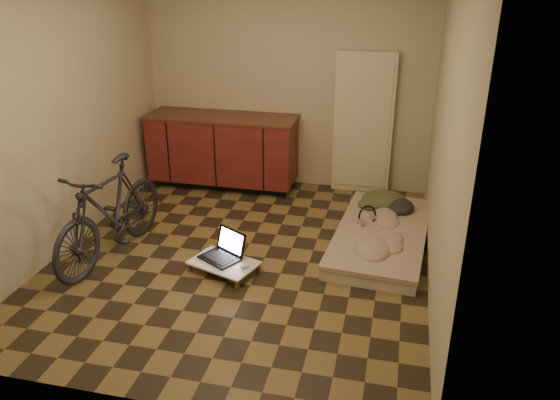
% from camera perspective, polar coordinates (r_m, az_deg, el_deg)
% --- Properties ---
extents(room_shell, '(3.50, 4.00, 2.60)m').
position_cam_1_polar(room_shell, '(4.86, -4.34, 7.71)').
color(room_shell, brown).
rests_on(room_shell, ground).
extents(cabinets, '(1.84, 0.62, 0.91)m').
position_cam_1_polar(cabinets, '(6.88, -5.97, 5.19)').
color(cabinets, black).
rests_on(cabinets, ground).
extents(appliance_panel, '(0.70, 0.10, 1.70)m').
position_cam_1_polar(appliance_panel, '(6.66, 8.70, 7.88)').
color(appliance_panel, beige).
rests_on(appliance_panel, ground).
extents(bicycle, '(0.69, 1.68, 1.05)m').
position_cam_1_polar(bicycle, '(5.34, -17.43, -0.68)').
color(bicycle, black).
rests_on(bicycle, ground).
extents(futon, '(1.02, 1.88, 0.16)m').
position_cam_1_polar(futon, '(5.63, 10.55, -3.72)').
color(futon, '#B9B394').
rests_on(futon, ground).
extents(clothing_pile, '(0.57, 0.49, 0.21)m').
position_cam_1_polar(clothing_pile, '(6.10, 11.26, 0.34)').
color(clothing_pile, '#3A4327').
rests_on(clothing_pile, futon).
extents(headphones, '(0.33, 0.33, 0.16)m').
position_cam_1_polar(headphones, '(5.68, 9.11, -1.57)').
color(headphones, black).
rests_on(headphones, futon).
extents(lap_desk, '(0.69, 0.56, 0.10)m').
position_cam_1_polar(lap_desk, '(5.07, -5.88, -6.59)').
color(lap_desk, brown).
rests_on(lap_desk, ground).
extents(laptop, '(0.46, 0.45, 0.24)m').
position_cam_1_polar(laptop, '(5.12, -5.92, -5.45)').
color(laptop, black).
rests_on(laptop, lap_desk).
extents(mouse, '(0.11, 0.11, 0.03)m').
position_cam_1_polar(mouse, '(4.95, -3.72, -6.90)').
color(mouse, silver).
rests_on(mouse, lap_desk).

